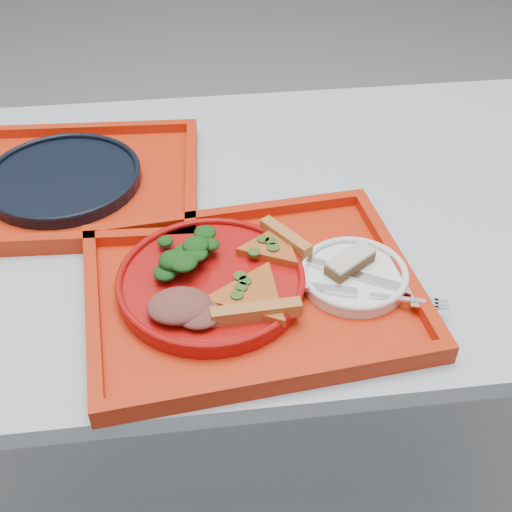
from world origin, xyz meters
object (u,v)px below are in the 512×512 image
tray_main (251,293)px  navy_plate (64,179)px  tray_far (65,186)px  dessert_bar (350,262)px  dinner_plate (211,283)px

tray_main → navy_plate: navy_plate is taller
tray_main → tray_far: same height
tray_main → dessert_bar: 0.15m
tray_far → navy_plate: navy_plate is taller
tray_main → dinner_plate: 0.06m
tray_main → tray_far: 0.41m
tray_far → dessert_bar: size_ratio=5.70×
tray_main → dinner_plate: dinner_plate is taller
tray_main → dinner_plate: bearing=164.2°
dinner_plate → navy_plate: 0.37m
navy_plate → dessert_bar: 0.51m
tray_main → tray_far: bearing=128.2°
tray_main → navy_plate: bearing=128.2°
tray_far → navy_plate: (0.00, 0.00, 0.01)m
tray_far → navy_plate: size_ratio=1.73×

